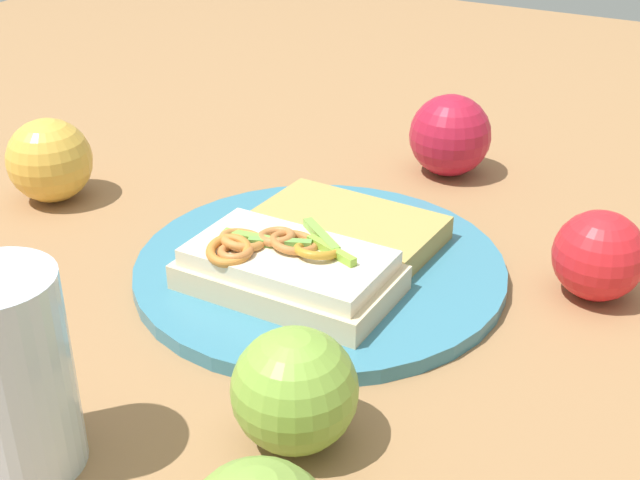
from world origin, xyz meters
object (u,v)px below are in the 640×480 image
(plate, at_px, (320,268))
(drinking_glass, at_px, (11,375))
(apple_2, at_px, (599,256))
(apple_1, at_px, (295,390))
(bread_slice_side, at_px, (348,227))
(sandwich, at_px, (287,268))
(apple_0, at_px, (52,159))
(apple_4, at_px, (450,135))

(plate, distance_m, drinking_glass, 0.29)
(plate, bearing_deg, apple_2, -69.08)
(plate, relative_size, apple_1, 3.92)
(bread_slice_side, bearing_deg, apple_2, -169.63)
(sandwich, xyz_separation_m, bread_slice_side, (0.10, -0.00, -0.01))
(plate, bearing_deg, sandwich, 178.23)
(apple_2, bearing_deg, sandwich, 121.70)
(apple_2, bearing_deg, drinking_glass, 145.12)
(sandwich, xyz_separation_m, apple_2, (0.13, -0.20, 0.01))
(apple_0, distance_m, apple_2, 0.50)
(sandwich, distance_m, apple_4, 0.29)
(apple_0, height_order, drinking_glass, drinking_glass)
(apple_1, bearing_deg, apple_0, 63.94)
(sandwich, xyz_separation_m, apple_0, (0.05, 0.29, 0.01))
(bread_slice_side, bearing_deg, drinking_glass, 84.51)
(sandwich, height_order, bread_slice_side, sandwich)
(drinking_glass, bearing_deg, apple_0, 42.00)
(bread_slice_side, distance_m, apple_0, 0.30)
(apple_0, bearing_deg, drinking_glass, -138.00)
(apple_4, bearing_deg, plate, 176.83)
(bread_slice_side, xyz_separation_m, apple_2, (0.03, -0.20, 0.01))
(apple_2, relative_size, apple_4, 0.86)
(apple_4, bearing_deg, bread_slice_side, 176.11)
(sandwich, bearing_deg, bread_slice_side, -90.76)
(plate, height_order, apple_1, apple_1)
(plate, bearing_deg, apple_1, -154.93)
(sandwich, distance_m, bread_slice_side, 0.10)
(sandwich, bearing_deg, plate, -91.52)
(sandwich, relative_size, apple_0, 2.03)
(apple_1, distance_m, apple_4, 0.43)
(apple_2, height_order, drinking_glass, drinking_glass)
(bread_slice_side, relative_size, apple_1, 2.00)
(apple_2, bearing_deg, apple_0, 98.42)
(apple_0, distance_m, apple_4, 0.39)
(drinking_glass, bearing_deg, plate, -8.95)
(plate, relative_size, bread_slice_side, 1.96)
(apple_4, xyz_separation_m, drinking_glass, (-0.52, 0.06, 0.02))
(apple_0, bearing_deg, apple_4, -52.02)
(plate, height_order, drinking_glass, drinking_glass)
(apple_1, bearing_deg, apple_2, -24.36)
(sandwich, distance_m, apple_1, 0.16)
(plate, height_order, sandwich, sandwich)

